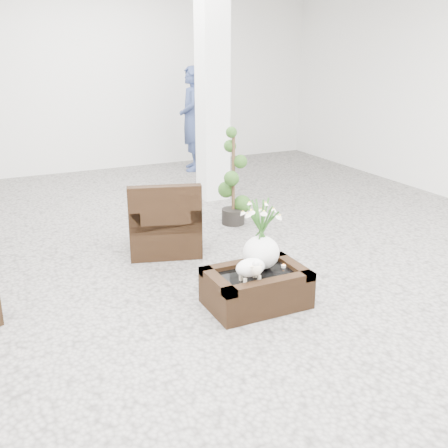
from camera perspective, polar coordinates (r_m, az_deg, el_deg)
name	(u,v)px	position (r m, az deg, el deg)	size (l,w,h in m)	color
ground	(220,278)	(5.60, -0.44, -5.72)	(11.00, 11.00, 0.00)	gray
column	(212,82)	(8.16, -1.24, 14.78)	(0.40, 0.40, 3.50)	white
coffee_table	(256,289)	(5.00, 3.43, -6.93)	(0.90, 0.60, 0.31)	black
sheep_figurine	(250,270)	(4.75, 2.80, -4.84)	(0.28, 0.23, 0.21)	white
planter_narcissus	(262,228)	(4.91, 4.01, -0.39)	(0.44, 0.44, 0.80)	white
tealight	(284,266)	(5.08, 6.33, -4.44)	(0.04, 0.04, 0.03)	white
armchair	(164,215)	(6.24, -6.38, 0.99)	(0.80, 0.77, 0.85)	black
topiary	(233,177)	(7.05, 1.00, 4.98)	(0.34, 0.34, 1.28)	#244716
shopper	(192,119)	(10.16, -3.44, 11.05)	(0.70, 0.46, 1.91)	navy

